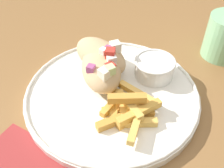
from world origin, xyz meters
TOP-DOWN VIEW (x-y plane):
  - table at (0.00, 0.00)m, footprint 1.47×1.47m
  - napkin at (0.06, -0.21)m, footprint 0.17×0.13m
  - plate at (0.03, -0.03)m, footprint 0.31×0.31m
  - pita_sandwich_near at (-0.01, -0.02)m, footprint 0.14×0.12m
  - pita_sandwich_far at (-0.04, 0.00)m, footprint 0.13×0.07m
  - fries_pile at (0.09, -0.04)m, footprint 0.11×0.11m
  - sauce_ramekin at (0.05, 0.06)m, footprint 0.08×0.08m

SIDE VIEW (x-z plane):
  - table at x=0.00m, z-range 0.30..1.00m
  - napkin at x=0.06m, z-range 0.71..0.71m
  - plate at x=0.03m, z-range 0.71..0.72m
  - fries_pile at x=0.09m, z-range 0.71..0.75m
  - sauce_ramekin at x=0.05m, z-range 0.72..0.76m
  - pita_sandwich_near at x=-0.01m, z-range 0.72..0.77m
  - pita_sandwich_far at x=-0.04m, z-range 0.71..0.78m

